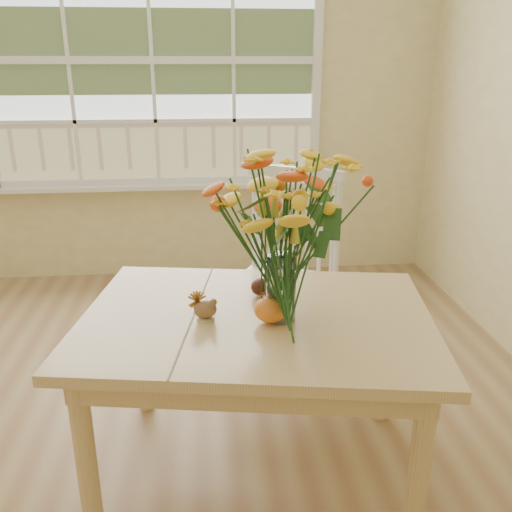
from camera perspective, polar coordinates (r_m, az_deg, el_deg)
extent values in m
cube|color=#977049|center=(2.33, -13.13, -22.44)|extent=(4.00, 4.50, 0.01)
cube|color=beige|center=(3.98, -10.67, 16.72)|extent=(4.00, 0.02, 2.70)
cube|color=silver|center=(3.96, -10.88, 19.59)|extent=(2.20, 0.00, 1.60)
cube|color=white|center=(4.00, -10.15, 7.19)|extent=(2.42, 0.12, 0.03)
cube|color=tan|center=(1.99, 0.06, -6.73)|extent=(1.39, 1.09, 0.04)
cube|color=tan|center=(2.02, 0.06, -8.51)|extent=(1.25, 0.96, 0.10)
cylinder|color=tan|center=(1.98, -17.49, -19.46)|extent=(0.07, 0.07, 0.64)
cylinder|color=tan|center=(2.55, -11.79, -9.41)|extent=(0.07, 0.07, 0.64)
cylinder|color=tan|center=(1.92, 16.79, -20.92)|extent=(0.07, 0.07, 0.64)
cylinder|color=tan|center=(2.50, 13.30, -10.17)|extent=(0.07, 0.07, 0.64)
cube|color=white|center=(2.67, 2.79, -3.45)|extent=(0.63, 0.62, 0.05)
cube|color=white|center=(2.74, 4.12, 3.22)|extent=(0.45, 0.25, 0.54)
cylinder|color=white|center=(2.69, -2.28, -9.25)|extent=(0.04, 0.04, 0.47)
cylinder|color=white|center=(2.98, 0.39, -6.22)|extent=(0.04, 0.04, 0.47)
cylinder|color=white|center=(2.59, 5.40, -10.66)|extent=(0.04, 0.04, 0.47)
cylinder|color=white|center=(2.88, 7.34, -7.34)|extent=(0.04, 0.04, 0.47)
cylinder|color=white|center=(1.90, 2.64, -3.37)|extent=(0.11, 0.11, 0.24)
ellipsoid|color=orange|center=(1.90, 1.54, -5.79)|extent=(0.11, 0.11, 0.09)
cylinder|color=#CCB78C|center=(1.94, -5.32, -6.58)|extent=(0.06, 0.06, 0.01)
ellipsoid|color=brown|center=(1.93, -5.35, -5.62)|extent=(0.08, 0.06, 0.07)
ellipsoid|color=#38160F|center=(2.12, 0.48, -3.36)|extent=(0.08, 0.08, 0.07)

